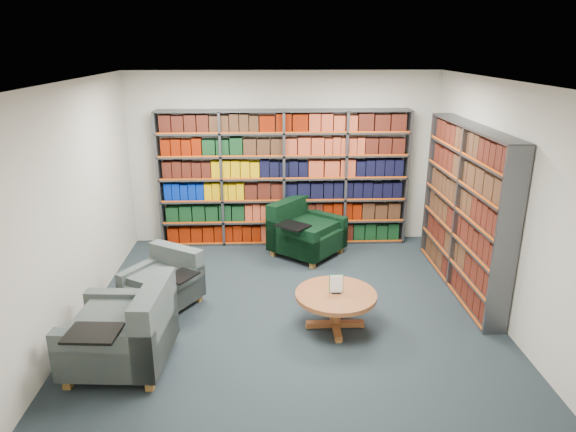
{
  "coord_description": "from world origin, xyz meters",
  "views": [
    {
      "loc": [
        -0.25,
        -5.75,
        3.19
      ],
      "look_at": [
        0.0,
        0.6,
        1.05
      ],
      "focal_mm": 32.0,
      "sensor_mm": 36.0,
      "label": 1
    }
  ],
  "objects_px": {
    "chair_teal_left": "(166,283)",
    "chair_green_right": "(302,233)",
    "chair_teal_front": "(129,334)",
    "coffee_table": "(336,300)"
  },
  "relations": [
    {
      "from": "chair_teal_left",
      "to": "chair_teal_front",
      "type": "height_order",
      "value": "chair_teal_front"
    },
    {
      "from": "coffee_table",
      "to": "chair_teal_left",
      "type": "bearing_deg",
      "value": 162.07
    },
    {
      "from": "chair_teal_front",
      "to": "chair_green_right",
      "type": "bearing_deg",
      "value": 56.05
    },
    {
      "from": "chair_teal_left",
      "to": "chair_green_right",
      "type": "height_order",
      "value": "chair_green_right"
    },
    {
      "from": "chair_teal_front",
      "to": "coffee_table",
      "type": "distance_m",
      "value": 2.32
    },
    {
      "from": "chair_green_right",
      "to": "chair_teal_left",
      "type": "bearing_deg",
      "value": -139.01
    },
    {
      "from": "chair_teal_left",
      "to": "chair_teal_front",
      "type": "xyz_separation_m",
      "value": [
        -0.13,
        -1.34,
        0.08
      ]
    },
    {
      "from": "chair_green_right",
      "to": "coffee_table",
      "type": "height_order",
      "value": "chair_green_right"
    },
    {
      "from": "chair_teal_left",
      "to": "chair_teal_front",
      "type": "distance_m",
      "value": 1.34
    },
    {
      "from": "chair_green_right",
      "to": "coffee_table",
      "type": "xyz_separation_m",
      "value": [
        0.24,
        -2.29,
        0.02
      ]
    }
  ]
}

